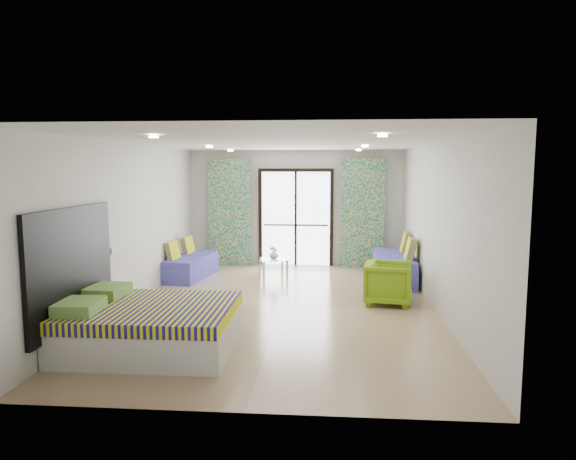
# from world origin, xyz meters

# --- Properties ---
(floor) EXTENTS (5.00, 7.50, 0.01)m
(floor) POSITION_xyz_m (0.00, 0.00, 0.00)
(floor) COLOR #997C5B
(floor) RESTS_ON ground
(ceiling) EXTENTS (5.00, 7.50, 0.01)m
(ceiling) POSITION_xyz_m (0.00, 0.00, 2.70)
(ceiling) COLOR silver
(ceiling) RESTS_ON ground
(wall_back) EXTENTS (5.00, 0.01, 2.70)m
(wall_back) POSITION_xyz_m (0.00, 3.75, 1.35)
(wall_back) COLOR silver
(wall_back) RESTS_ON ground
(wall_front) EXTENTS (5.00, 0.01, 2.70)m
(wall_front) POSITION_xyz_m (0.00, -3.75, 1.35)
(wall_front) COLOR silver
(wall_front) RESTS_ON ground
(wall_left) EXTENTS (0.01, 7.50, 2.70)m
(wall_left) POSITION_xyz_m (-2.50, 0.00, 1.35)
(wall_left) COLOR silver
(wall_left) RESTS_ON ground
(wall_right) EXTENTS (0.01, 7.50, 2.70)m
(wall_right) POSITION_xyz_m (2.50, 0.00, 1.35)
(wall_right) COLOR silver
(wall_right) RESTS_ON ground
(balcony_door) EXTENTS (1.76, 0.08, 2.28)m
(balcony_door) POSITION_xyz_m (0.00, 3.72, 1.26)
(balcony_door) COLOR black
(balcony_door) RESTS_ON floor
(balcony_rail) EXTENTS (1.52, 0.03, 0.04)m
(balcony_rail) POSITION_xyz_m (0.00, 3.73, 0.95)
(balcony_rail) COLOR #595451
(balcony_rail) RESTS_ON balcony_door
(curtain_left) EXTENTS (1.00, 0.10, 2.50)m
(curtain_left) POSITION_xyz_m (-1.55, 3.57, 1.25)
(curtain_left) COLOR white
(curtain_left) RESTS_ON floor
(curtain_right) EXTENTS (1.00, 0.10, 2.50)m
(curtain_right) POSITION_xyz_m (1.55, 3.57, 1.25)
(curtain_right) COLOR white
(curtain_right) RESTS_ON floor
(downlight_a) EXTENTS (0.12, 0.12, 0.02)m
(downlight_a) POSITION_xyz_m (-1.40, -2.00, 2.67)
(downlight_a) COLOR #FFE0B2
(downlight_a) RESTS_ON ceiling
(downlight_b) EXTENTS (0.12, 0.12, 0.02)m
(downlight_b) POSITION_xyz_m (1.40, -2.00, 2.67)
(downlight_b) COLOR #FFE0B2
(downlight_b) RESTS_ON ceiling
(downlight_c) EXTENTS (0.12, 0.12, 0.02)m
(downlight_c) POSITION_xyz_m (-1.40, 1.00, 2.67)
(downlight_c) COLOR #FFE0B2
(downlight_c) RESTS_ON ceiling
(downlight_d) EXTENTS (0.12, 0.12, 0.02)m
(downlight_d) POSITION_xyz_m (1.40, 1.00, 2.67)
(downlight_d) COLOR #FFE0B2
(downlight_d) RESTS_ON ceiling
(downlight_e) EXTENTS (0.12, 0.12, 0.02)m
(downlight_e) POSITION_xyz_m (-1.40, 3.00, 2.67)
(downlight_e) COLOR #FFE0B2
(downlight_e) RESTS_ON ceiling
(downlight_f) EXTENTS (0.12, 0.12, 0.02)m
(downlight_f) POSITION_xyz_m (1.40, 3.00, 2.67)
(downlight_f) COLOR #FFE0B2
(downlight_f) RESTS_ON ceiling
(headboard) EXTENTS (0.06, 2.10, 1.50)m
(headboard) POSITION_xyz_m (-2.46, -2.13, 1.05)
(headboard) COLOR black
(headboard) RESTS_ON floor
(switch_plate) EXTENTS (0.02, 0.10, 0.10)m
(switch_plate) POSITION_xyz_m (-2.47, -0.88, 1.05)
(switch_plate) COLOR silver
(switch_plate) RESTS_ON wall_left
(bed) EXTENTS (2.07, 1.69, 0.71)m
(bed) POSITION_xyz_m (-1.48, -2.13, 0.30)
(bed) COLOR silver
(bed) RESTS_ON floor
(daybed_left) EXTENTS (0.86, 1.72, 0.82)m
(daybed_left) POSITION_xyz_m (-2.11, 2.12, 0.25)
(daybed_left) COLOR #4948AC
(daybed_left) RESTS_ON floor
(daybed_right) EXTENTS (0.85, 1.98, 0.96)m
(daybed_right) POSITION_xyz_m (2.12, 2.09, 0.30)
(daybed_right) COLOR #4948AC
(daybed_right) RESTS_ON floor
(coffee_table) EXTENTS (0.71, 0.71, 0.65)m
(coffee_table) POSITION_xyz_m (-0.39, 2.37, 0.33)
(coffee_table) COLOR silver
(coffee_table) RESTS_ON floor
(vase) EXTENTS (0.20, 0.21, 0.19)m
(vase) POSITION_xyz_m (-0.38, 2.37, 0.47)
(vase) COLOR white
(vase) RESTS_ON coffee_table
(armchair) EXTENTS (0.82, 0.86, 0.78)m
(armchair) POSITION_xyz_m (1.79, 0.32, 0.39)
(armchair) COLOR #78A815
(armchair) RESTS_ON floor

